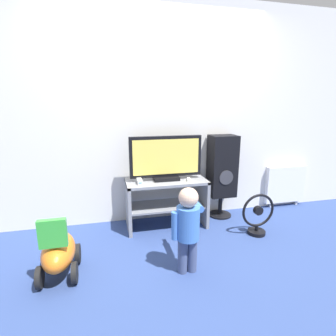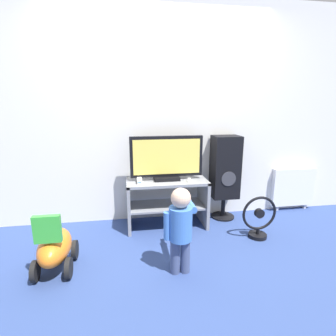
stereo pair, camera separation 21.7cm
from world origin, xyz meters
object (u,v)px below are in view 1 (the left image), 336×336
remote_primary (189,180)px  floor_fan (258,216)px  child (188,223)px  radiator (285,184)px  television (166,159)px  ride_on_toy (59,252)px  speaker_tower (222,168)px  game_console (139,181)px

remote_primary → floor_fan: (0.69, -0.36, -0.37)m
child → radiator: (1.81, 1.13, -0.13)m
child → floor_fan: 1.09m
television → ride_on_toy: 1.44m
television → speaker_tower: size_ratio=0.79×
remote_primary → ride_on_toy: remote_primary is taller
child → speaker_tower: bearing=52.8°
remote_primary → television: bearing=157.1°
remote_primary → child: child is taller
game_console → floor_fan: (1.25, -0.41, -0.38)m
floor_fan → ride_on_toy: (-2.03, -0.26, -0.00)m
floor_fan → ride_on_toy: size_ratio=0.83×
game_console → speaker_tower: size_ratio=0.18×
remote_primary → child: size_ratio=0.18×
game_console → floor_fan: size_ratio=0.41×
child → speaker_tower: 1.29m
radiator → television: bearing=-173.4°
speaker_tower → radiator: size_ratio=1.76×
speaker_tower → radiator: bearing=6.0°
child → speaker_tower: (0.77, 1.02, 0.19)m
television → speaker_tower: bearing=7.4°
game_console → remote_primary: 0.57m
remote_primary → speaker_tower: bearing=21.8°
game_console → child: size_ratio=0.25×
speaker_tower → television: bearing=-172.6°
television → floor_fan: 1.21m
speaker_tower → ride_on_toy: size_ratio=1.85×
television → child: (-0.03, -0.92, -0.37)m
television → radiator: 1.86m
remote_primary → radiator: bearing=11.4°
television → speaker_tower: 0.77m
television → game_console: (-0.32, -0.05, -0.22)m
child → floor_fan: bearing=25.4°
game_console → child: 0.93m
remote_primary → floor_fan: bearing=-27.6°
remote_primary → ride_on_toy: size_ratio=0.24×
game_console → floor_fan: game_console is taller
television → floor_fan: television is taller
remote_primary → radiator: (1.53, 0.31, -0.26)m
ride_on_toy → radiator: radiator is taller
game_console → radiator: 2.13m
ride_on_toy → radiator: (2.87, 0.93, 0.10)m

